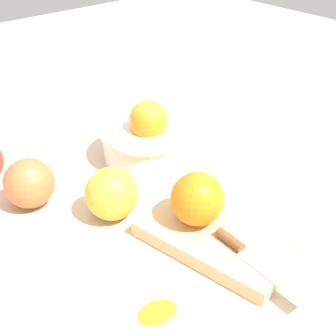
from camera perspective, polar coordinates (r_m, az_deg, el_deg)
ground_plane at (r=0.74m, az=-0.67°, el=-4.07°), size 2.40×2.40×0.00m
bowl at (r=0.83m, az=-2.69°, el=4.19°), size 0.17×0.17×0.11m
cutting_board at (r=0.66m, az=6.79°, el=-8.27°), size 0.24×0.18×0.02m
orange_on_board at (r=0.64m, az=3.76°, el=-3.94°), size 0.08×0.08×0.08m
knife at (r=0.61m, az=10.13°, el=-10.78°), size 0.16×0.02×0.01m
apple_front_left at (r=0.74m, az=-17.22°, el=-1.86°), size 0.08×0.08×0.08m
apple_front_center at (r=0.69m, az=-7.15°, el=-3.26°), size 0.08×0.08×0.08m
citrus_peel at (r=0.57m, az=-1.34°, el=-17.67°), size 0.04×0.06×0.01m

